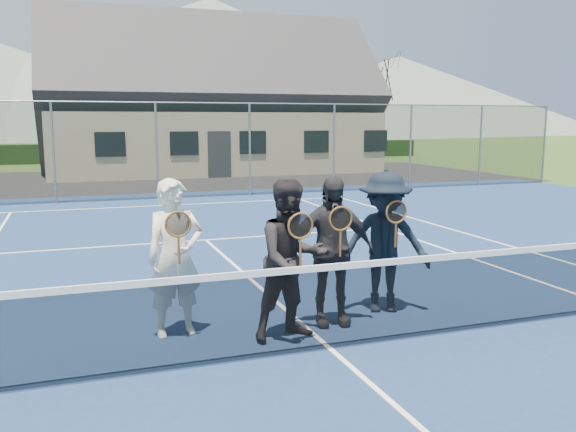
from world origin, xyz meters
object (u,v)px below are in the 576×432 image
(tennis_net, at_px, (331,303))
(player_c, at_px, (331,251))
(player_a, at_px, (175,258))
(player_d, at_px, (385,242))
(player_b, at_px, (292,260))
(clubhouse, at_px, (209,88))

(tennis_net, distance_m, player_c, 0.94)
(tennis_net, bearing_deg, player_c, 66.74)
(player_c, bearing_deg, player_a, 172.44)
(player_d, bearing_deg, player_a, 179.97)
(player_b, xyz_separation_m, player_c, (0.60, 0.29, 0.00))
(player_b, bearing_deg, clubhouse, 79.72)
(player_a, height_order, player_b, same)
(player_a, xyz_separation_m, player_d, (2.67, -0.00, -0.00))
(tennis_net, height_order, player_c, player_c)
(clubhouse, relative_size, player_b, 8.67)
(player_c, relative_size, player_d, 1.00)
(tennis_net, relative_size, player_d, 6.49)
(clubhouse, height_order, player_d, clubhouse)
(tennis_net, height_order, clubhouse, clubhouse)
(clubhouse, relative_size, player_d, 8.67)
(player_d, bearing_deg, clubhouse, 83.03)
(tennis_net, xyz_separation_m, player_a, (-1.47, 1.03, 0.38))
(player_a, height_order, player_c, same)
(clubhouse, bearing_deg, tennis_net, -99.46)
(player_b, height_order, player_c, same)
(tennis_net, xyz_separation_m, clubhouse, (4.00, 24.00, 3.45))
(player_c, bearing_deg, tennis_net, -113.26)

